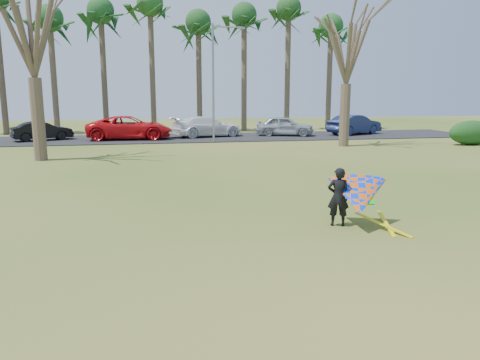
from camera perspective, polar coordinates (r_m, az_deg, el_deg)
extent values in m
plane|color=#265212|center=(11.41, 1.93, -7.30)|extent=(100.00, 100.00, 0.00)
cube|color=black|center=(35.82, -7.06, 5.10)|extent=(46.00, 7.00, 0.06)
cylinder|color=#4C3B2D|center=(43.17, -27.14, 11.85)|extent=(0.48, 0.48, 10.40)
cylinder|color=#4B3B2D|center=(42.26, -21.74, 11.36)|extent=(0.48, 0.48, 9.00)
ellipsoid|color=#18451B|center=(42.64, -22.21, 17.81)|extent=(4.84, 4.84, 3.08)
cylinder|color=#473B2A|center=(41.74, -16.26, 12.19)|extent=(0.48, 0.48, 9.70)
ellipsoid|color=#19461D|center=(42.21, -16.64, 19.18)|extent=(4.84, 4.84, 3.08)
cylinder|color=#4B3D2D|center=(41.60, -10.65, 12.92)|extent=(0.48, 0.48, 10.40)
ellipsoid|color=#1D4D1B|center=(42.18, -10.93, 20.40)|extent=(4.84, 4.84, 3.08)
cylinder|color=#4F3E2F|center=(41.81, -5.00, 12.09)|extent=(0.48, 0.48, 9.00)
ellipsoid|color=#17411A|center=(42.20, -5.12, 18.61)|extent=(4.84, 4.84, 3.08)
cylinder|color=#4E402F|center=(42.43, 0.50, 12.58)|extent=(0.48, 0.48, 9.70)
ellipsoid|color=#18431B|center=(42.90, 0.51, 19.47)|extent=(4.84, 4.84, 3.08)
cylinder|color=brown|center=(43.42, 5.81, 12.95)|extent=(0.48, 0.48, 10.40)
ellipsoid|color=#1D491A|center=(43.97, 5.96, 20.13)|extent=(4.84, 4.84, 3.08)
cylinder|color=brown|center=(44.71, 10.82, 11.85)|extent=(0.48, 0.48, 9.00)
ellipsoid|color=#19461B|center=(45.07, 11.04, 17.96)|extent=(4.84, 4.84, 3.08)
cylinder|color=brown|center=(26.20, -23.40, 6.78)|extent=(0.64, 0.64, 4.20)
cylinder|color=#4C3D2D|center=(31.20, 12.64, 7.71)|extent=(0.64, 0.64, 3.99)
cylinder|color=gray|center=(32.87, -3.29, 11.59)|extent=(0.16, 0.16, 8.00)
cylinder|color=gray|center=(33.29, -1.57, 18.16)|extent=(2.00, 0.10, 0.10)
cube|color=gray|center=(33.46, 0.20, 18.04)|extent=(0.40, 0.18, 0.12)
ellipsoid|color=#163D17|center=(34.81, 26.42, 5.19)|extent=(3.25, 1.48, 1.63)
imported|color=black|center=(36.44, -22.98, 5.54)|extent=(4.29, 2.99, 1.34)
imported|color=red|center=(35.28, -13.32, 6.24)|extent=(6.20, 3.02, 1.70)
imported|color=white|center=(36.39, -4.02, 6.54)|extent=(5.80, 3.48, 1.57)
imported|color=#9FA6AC|center=(37.31, 5.47, 6.59)|extent=(4.85, 3.13, 1.54)
imported|color=#1A254F|center=(39.38, 13.79, 6.59)|extent=(5.07, 3.47, 1.58)
imported|color=black|center=(12.64, 11.89, -2.02)|extent=(0.66, 0.53, 1.57)
cone|color=#0439E7|center=(12.59, 14.23, -1.89)|extent=(2.13, 2.39, 2.02)
cube|color=#0CBF19|center=(12.58, 14.87, -2.16)|extent=(0.62, 0.60, 0.24)
cube|color=yellow|center=(12.73, 16.98, -5.77)|extent=(0.85, 1.66, 0.28)
cube|color=yellow|center=(13.00, 17.35, -5.45)|extent=(0.56, 1.76, 0.22)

